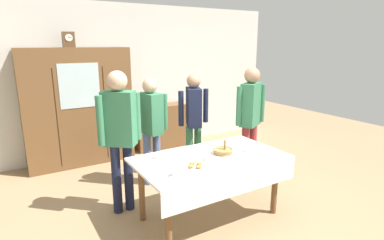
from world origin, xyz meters
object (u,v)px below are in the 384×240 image
Objects in this scene: dining_table at (212,166)px; person_by_cabinet at (151,122)px; tea_cup_far_left at (175,174)px; book_stack at (160,102)px; person_near_right_end at (120,128)px; tea_cup_mid_right at (159,156)px; wall_cabinet at (79,107)px; spoon_far_right at (173,162)px; person_behind_table_left at (250,112)px; bread_basket at (223,151)px; spoon_near_right at (160,172)px; bookshelf_low at (161,127)px; person_behind_table_right at (194,115)px; tea_cup_mid_left at (248,150)px; spoon_front_edge at (183,154)px; tea_cup_back_edge at (216,145)px; mantel_clock at (68,40)px; tea_cup_near_right at (208,158)px; pastry_plate at (195,166)px.

person_by_cabinet reaches higher than dining_table.
book_stack is at bearing 67.22° from tea_cup_far_left.
tea_cup_far_left is (-0.59, -0.22, 0.13)m from dining_table.
person_by_cabinet is 0.90× the size of person_near_right_end.
tea_cup_mid_right is 0.57m from person_near_right_end.
wall_cabinet reaches higher than book_stack.
spoon_far_right is (-1.05, -2.54, -0.15)m from book_stack.
wall_cabinet is 1.16× the size of person_behind_table_left.
person_near_right_end reaches higher than book_stack.
spoon_near_right is at bearing -172.54° from bread_basket.
bookshelf_low is at bearing 64.18° from tea_cup_mid_right.
tea_cup_mid_left is at bearing -91.58° from person_behind_table_right.
tea_cup_mid_left is at bearing -9.53° from spoon_far_right.
bookshelf_low is at bearing 76.97° from dining_table.
bread_basket is 2.02× the size of spoon_near_right.
book_stack reaches higher than spoon_front_edge.
tea_cup_mid_right is (-0.52, 0.29, 0.13)m from dining_table.
tea_cup_back_edge is at bearing 20.75° from spoon_near_right.
wall_cabinet is (-0.90, 2.59, 0.33)m from dining_table.
person_behind_table_right reaches higher than spoon_far_right.
person_behind_table_right is at bearing -94.06° from bookshelf_low.
spoon_near_right is 1.39m from person_by_cabinet.
bread_basket is (1.16, -2.54, -1.28)m from mantel_clock.
bread_basket reaches higher than tea_cup_mid_left.
person_behind_table_left is (2.02, -1.95, 0.05)m from wall_cabinet.
person_behind_table_left is at bearing 32.43° from bread_basket.
spoon_near_right is (-1.29, -2.70, 0.33)m from bookshelf_low.
tea_cup_near_right is 0.54× the size of bread_basket.
book_stack is 0.13× the size of person_behind_table_left.
person_near_right_end is at bearing 134.88° from tea_cup_near_right.
tea_cup_far_left is 0.62m from spoon_front_edge.
person_behind_table_left is (1.71, 0.86, 0.25)m from tea_cup_far_left.
tea_cup_back_edge is 1.19m from person_near_right_end.
tea_cup_far_left is at bearing -105.11° from person_by_cabinet.
tea_cup_back_edge is at bearing -98.34° from bookshelf_low.
book_stack is 1.63m from person_by_cabinet.
tea_cup_far_left is at bearing -148.93° from tea_cup_back_edge.
person_behind_table_right is at bearing 52.86° from tea_cup_far_left.
dining_table is 7.10× the size of mantel_clock.
person_near_right_end is (-1.95, 0.05, 0.03)m from person_behind_table_left.
tea_cup_back_edge is 0.41m from tea_cup_mid_left.
wall_cabinet is at bearing -178.08° from bookshelf_low.
bookshelf_low is at bearing 75.51° from tea_cup_near_right.
pastry_plate reaches higher than spoon_far_right.
pastry_plate is at bearing 15.28° from tea_cup_far_left.
tea_cup_back_edge is (0.35, 0.35, 0.00)m from tea_cup_near_right.
person_behind_table_left is 1.95m from person_near_right_end.
pastry_plate is 1.02m from person_near_right_end.
pastry_plate is at bearing -108.26° from bookshelf_low.
wall_cabinet reaches higher than tea_cup_far_left.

